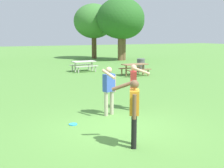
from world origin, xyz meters
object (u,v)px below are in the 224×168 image
person_bystander (109,87)px  tree_far_right (121,19)px  person_catcher (134,108)px  picnic_table_near (135,67)px  picnic_table_far (84,64)px  tree_broad_center (94,21)px  trash_can_beside_table (141,65)px  tree_slender_mid (123,21)px  person_thrower (134,83)px  frisbee (73,124)px

person_bystander → tree_far_right: (9.51, 17.62, 3.33)m
person_catcher → person_bystander: bearing=77.4°
picnic_table_near → tree_far_right: (4.11, 10.04, 3.73)m
tree_far_right → picnic_table_near: bearing=-112.2°
picnic_table_far → tree_broad_center: size_ratio=0.30×
person_catcher → picnic_table_far: bearing=75.1°
trash_can_beside_table → tree_slender_mid: bearing=70.1°
picnic_table_far → tree_slender_mid: tree_slender_mid is taller
person_bystander → trash_can_beside_table: size_ratio=1.71×
person_bystander → tree_broad_center: bearing=69.4°
person_thrower → picnic_table_far: 10.82m
person_catcher → tree_far_right: bearing=63.5°
person_bystander → tree_broad_center: 22.51m
person_bystander → picnic_table_far: size_ratio=0.92×
picnic_table_near → tree_broad_center: (2.45, 13.28, 3.54)m
tree_far_right → tree_slender_mid: 0.42m
trash_can_beside_table → tree_far_right: size_ratio=0.15×
person_catcher → tree_slender_mid: tree_slender_mid is taller
picnic_table_far → tree_slender_mid: (6.83, 6.73, 3.46)m
tree_broad_center → tree_far_right: size_ratio=0.94×
person_bystander → tree_broad_center: (7.86, 20.86, 3.15)m
frisbee → person_catcher: bearing=-69.4°
picnic_table_near → tree_far_right: 11.47m
tree_broad_center → tree_slender_mid: tree_broad_center is taller
person_thrower → picnic_table_near: bearing=59.5°
person_catcher → frisbee: person_catcher is taller
picnic_table_far → tree_slender_mid: bearing=44.6°
person_catcher → person_bystander: 2.71m
person_thrower → frisbee: person_thrower is taller
person_catcher → tree_far_right: tree_far_right is taller
picnic_table_near → picnic_table_far: size_ratio=0.98×
person_catcher → tree_slender_mid: bearing=62.8°
frisbee → picnic_table_far: picnic_table_far is taller
frisbee → tree_broad_center: bearing=66.5°
picnic_table_far → tree_far_right: 10.07m
picnic_table_near → tree_broad_center: tree_broad_center is taller
tree_broad_center → tree_far_right: tree_far_right is taller
person_catcher → frisbee: 2.54m
trash_can_beside_table → tree_broad_center: tree_broad_center is taller
frisbee → tree_broad_center: tree_broad_center is taller
picnic_table_near → tree_slender_mid: bearing=66.2°
picnic_table_near → trash_can_beside_table: trash_can_beside_table is taller
person_bystander → picnic_table_far: 11.31m
picnic_table_far → trash_can_beside_table: 4.17m
person_bystander → tree_far_right: size_ratio=0.26×
person_bystander → picnic_table_near: person_bystander is taller
picnic_table_far → tree_far_right: size_ratio=0.28×
person_thrower → trash_can_beside_table: (5.63, 8.71, -0.48)m
trash_can_beside_table → tree_broad_center: bearing=84.5°
picnic_table_near → person_bystander: bearing=-125.5°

